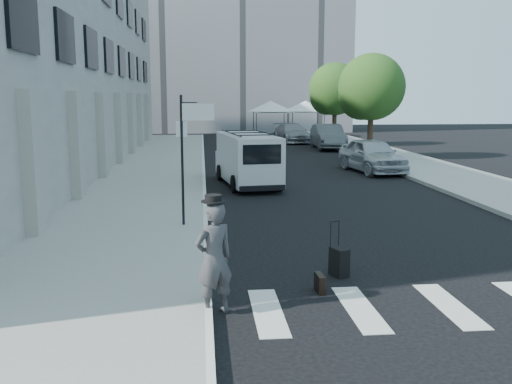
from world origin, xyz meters
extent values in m
plane|color=black|center=(0.00, 0.00, 0.00)|extent=(120.00, 120.00, 0.00)
cube|color=gray|center=(-4.25, 16.00, 0.07)|extent=(4.50, 48.00, 0.15)
cube|color=gray|center=(9.00, 20.00, 0.07)|extent=(4.00, 56.00, 0.15)
cube|color=gray|center=(-11.50, 18.00, 6.00)|extent=(10.00, 44.00, 12.00)
cube|color=slate|center=(2.00, 50.00, 12.50)|extent=(22.00, 12.00, 25.00)
cylinder|color=black|center=(-2.60, 3.20, 1.90)|extent=(0.07, 0.07, 3.50)
cube|color=white|center=(-2.60, 3.22, 2.75)|extent=(0.30, 0.03, 0.42)
cube|color=white|center=(-2.15, 3.20, 3.20)|extent=(0.85, 0.06, 0.45)
cylinder|color=black|center=(7.60, 20.00, 1.40)|extent=(0.32, 0.32, 2.80)
sphere|color=#214B18|center=(7.60, 20.00, 4.13)|extent=(3.80, 3.80, 3.80)
sphere|color=#214B18|center=(7.20, 20.60, 3.56)|extent=(2.66, 2.66, 2.66)
cylinder|color=black|center=(7.60, 29.00, 1.40)|extent=(0.32, 0.32, 2.80)
sphere|color=#214B18|center=(7.60, 29.00, 4.13)|extent=(3.80, 3.80, 3.80)
sphere|color=#214B18|center=(7.20, 29.60, 3.56)|extent=(2.66, 2.66, 2.66)
cylinder|color=black|center=(2.60, 36.60, 1.10)|extent=(0.06, 0.06, 2.20)
cylinder|color=black|center=(5.40, 36.60, 1.10)|extent=(0.06, 0.06, 2.20)
cylinder|color=black|center=(2.60, 39.40, 1.10)|extent=(0.06, 0.06, 2.20)
cylinder|color=black|center=(5.40, 39.40, 1.10)|extent=(0.06, 0.06, 2.20)
cube|color=white|center=(4.00, 38.00, 2.25)|extent=(3.00, 3.00, 0.12)
cone|color=white|center=(4.00, 38.00, 2.75)|extent=(4.00, 4.00, 0.90)
cylinder|color=black|center=(5.80, 37.10, 1.10)|extent=(0.06, 0.06, 2.20)
cylinder|color=black|center=(8.60, 37.10, 1.10)|extent=(0.06, 0.06, 2.20)
cylinder|color=black|center=(5.80, 39.90, 1.10)|extent=(0.06, 0.06, 2.20)
cylinder|color=black|center=(8.60, 39.90, 1.10)|extent=(0.06, 0.06, 2.20)
cube|color=white|center=(7.20, 38.50, 2.25)|extent=(3.00, 3.00, 0.12)
cone|color=white|center=(7.20, 38.50, 2.75)|extent=(4.00, 4.00, 0.90)
imported|color=#3B3B3E|center=(-1.90, -3.00, 0.96)|extent=(0.83, 0.74, 1.92)
cube|color=black|center=(0.08, -2.09, 0.17)|extent=(0.14, 0.44, 0.34)
cube|color=black|center=(0.67, -1.19, 0.29)|extent=(0.38, 0.47, 0.59)
cylinder|color=black|center=(0.51, -1.06, 0.84)|extent=(0.02, 0.02, 0.55)
cylinder|color=black|center=(0.70, -0.99, 0.84)|extent=(0.02, 0.02, 0.55)
cube|color=black|center=(0.60, -1.02, 1.11)|extent=(0.22, 0.11, 0.03)
cube|color=silver|center=(-0.21, 10.81, 1.14)|extent=(2.42, 5.03, 1.88)
cube|color=silver|center=(-0.56, 13.43, 0.67)|extent=(1.79, 1.02, 0.99)
cube|color=black|center=(0.11, 8.43, 1.52)|extent=(1.43, 0.26, 0.72)
cylinder|color=black|center=(-1.28, 12.38, 0.34)|extent=(0.34, 0.71, 0.68)
cylinder|color=black|center=(0.41, 12.61, 0.34)|extent=(0.34, 0.71, 0.68)
cylinder|color=black|center=(-0.84, 9.09, 0.34)|extent=(0.34, 0.71, 0.68)
cylinder|color=black|center=(0.85, 9.32, 0.34)|extent=(0.34, 0.71, 0.68)
imported|color=#ADAFB5|center=(6.06, 14.46, 0.82)|extent=(2.55, 5.01, 1.64)
imported|color=#4D5154|center=(6.62, 26.60, 0.85)|extent=(2.01, 5.23, 1.70)
imported|color=gray|center=(5.00, 32.20, 0.75)|extent=(2.69, 5.37, 1.50)
camera|label=1|loc=(-2.07, -12.14, 3.62)|focal=40.00mm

